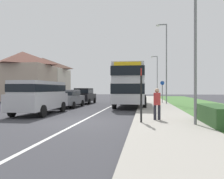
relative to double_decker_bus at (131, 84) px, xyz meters
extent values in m
plane|color=#38383D|center=(-1.91, -10.59, -2.14)|extent=(120.00, 120.00, 0.00)
cube|color=silver|center=(-1.91, -2.59, -2.14)|extent=(0.14, 60.00, 0.01)
cube|color=#9E998E|center=(2.29, -4.59, -2.08)|extent=(3.20, 68.00, 0.12)
cube|color=#477538|center=(6.59, -4.59, -2.10)|extent=(6.00, 68.00, 0.08)
cube|color=#2D5128|center=(4.39, -11.03, -1.69)|extent=(1.10, 3.52, 0.90)
cube|color=#BCBCC1|center=(0.00, 0.00, -0.82)|extent=(2.50, 9.59, 1.65)
cube|color=#BCBCC1|center=(0.00, 0.00, 0.78)|extent=(2.45, 9.40, 1.55)
cube|color=black|center=(0.00, 0.00, -0.49)|extent=(2.53, 9.64, 0.76)
cube|color=black|center=(0.00, 0.00, 0.86)|extent=(2.53, 9.64, 0.72)
cube|color=gold|center=(0.00, -4.75, 1.28)|extent=(2.00, 0.08, 0.44)
cylinder|color=black|center=(-1.25, 2.98, -1.64)|extent=(0.30, 1.00, 1.00)
cylinder|color=black|center=(1.25, 2.98, -1.64)|extent=(0.30, 1.00, 1.00)
cylinder|color=black|center=(-1.25, -2.64, -1.64)|extent=(0.30, 1.00, 1.00)
cylinder|color=black|center=(1.25, -2.64, -1.64)|extent=(0.30, 1.00, 1.00)
cube|color=#B7B7BC|center=(-5.50, -7.52, -1.29)|extent=(1.95, 5.24, 0.97)
cube|color=#B7B7BC|center=(-5.50, -7.52, -0.41)|extent=(1.72, 4.82, 0.80)
cube|color=black|center=(-5.50, -7.52, -0.45)|extent=(1.76, 4.87, 0.45)
cylinder|color=black|center=(-6.45, -5.89, -1.78)|extent=(0.20, 0.72, 0.72)
cylinder|color=black|center=(-4.54, -5.89, -1.78)|extent=(0.20, 0.72, 0.72)
cylinder|color=black|center=(-6.45, -9.14, -1.78)|extent=(0.20, 0.72, 0.72)
cylinder|color=black|center=(-4.54, -9.14, -1.78)|extent=(0.20, 0.72, 0.72)
cube|color=slate|center=(-5.50, -1.87, -1.49)|extent=(1.84, 4.39, 0.70)
cube|color=slate|center=(-5.50, -2.09, -0.85)|extent=(1.62, 2.42, 0.58)
cube|color=black|center=(-5.50, -2.09, -0.88)|extent=(1.65, 2.44, 0.32)
cylinder|color=black|center=(-6.40, -0.51, -1.84)|extent=(0.20, 0.60, 0.60)
cylinder|color=black|center=(-4.60, -0.51, -1.84)|extent=(0.20, 0.60, 0.60)
cylinder|color=black|center=(-6.40, -3.23, -1.84)|extent=(0.20, 0.60, 0.60)
cylinder|color=black|center=(-4.60, -3.23, -1.84)|extent=(0.20, 0.60, 0.60)
cube|color=black|center=(-5.46, 3.47, -1.45)|extent=(1.81, 4.30, 0.78)
cube|color=black|center=(-5.46, 3.26, -0.73)|extent=(1.59, 2.36, 0.64)
cube|color=black|center=(-5.46, 3.26, -0.77)|extent=(1.63, 2.39, 0.36)
cylinder|color=black|center=(-6.34, 4.81, -1.84)|extent=(0.20, 0.60, 0.60)
cylinder|color=black|center=(-4.57, 4.81, -1.84)|extent=(0.20, 0.60, 0.60)
cylinder|color=black|center=(-6.34, 2.14, -1.84)|extent=(0.20, 0.60, 0.60)
cylinder|color=black|center=(-4.57, 2.14, -1.84)|extent=(0.20, 0.60, 0.60)
cylinder|color=#23232D|center=(1.75, -10.13, -1.72)|extent=(0.14, 0.14, 0.85)
cylinder|color=#23232D|center=(1.95, -10.13, -1.72)|extent=(0.14, 0.14, 0.85)
cylinder|color=#BF3333|center=(1.85, -10.13, -0.99)|extent=(0.34, 0.34, 0.60)
sphere|color=tan|center=(1.85, -10.13, -0.58)|extent=(0.22, 0.22, 0.22)
cylinder|color=black|center=(1.09, -11.10, -0.84)|extent=(0.09, 0.09, 2.60)
cube|color=red|center=(1.09, -11.10, 0.26)|extent=(0.04, 0.44, 0.32)
cube|color=black|center=(1.09, -11.08, -0.59)|extent=(0.06, 0.52, 0.68)
cylinder|color=slate|center=(3.19, 4.03, -1.09)|extent=(0.08, 0.08, 2.10)
cylinder|color=blue|center=(3.19, 4.03, 0.16)|extent=(0.44, 0.03, 0.44)
cylinder|color=slate|center=(3.39, -11.37, 1.56)|extent=(0.12, 0.12, 7.39)
cylinder|color=slate|center=(3.52, 2.89, 2.08)|extent=(0.12, 0.12, 8.44)
cube|color=slate|center=(3.07, 2.89, 6.25)|extent=(0.90, 0.10, 0.10)
cube|color=silver|center=(2.62, 2.89, 6.18)|extent=(0.36, 0.20, 0.14)
cylinder|color=slate|center=(3.42, 18.24, 1.49)|extent=(0.12, 0.12, 7.27)
cube|color=slate|center=(2.97, 18.24, 5.08)|extent=(0.90, 0.10, 0.10)
cube|color=silver|center=(2.52, 18.24, 5.01)|extent=(0.36, 0.20, 0.14)
cube|color=tan|center=(-16.14, 9.17, 0.39)|extent=(7.88, 6.50, 5.06)
pyramid|color=brown|center=(-16.14, 9.17, 3.91)|extent=(7.88, 6.50, 1.97)
cube|color=beige|center=(-16.14, 15.81, 0.39)|extent=(7.88, 6.50, 5.06)
pyramid|color=#4C3328|center=(-16.14, 15.81, 3.91)|extent=(7.88, 6.50, 1.97)
camera|label=1|loc=(1.23, -21.56, -0.51)|focal=36.70mm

